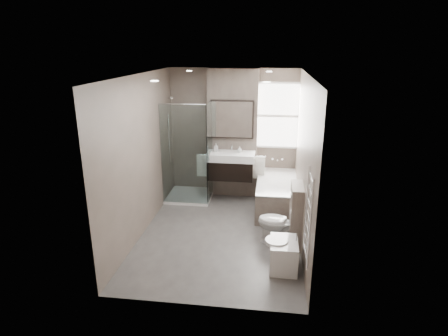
% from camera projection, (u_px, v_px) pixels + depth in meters
% --- Properties ---
extents(room, '(2.70, 3.90, 2.70)m').
position_uv_depth(room, '(221.00, 159.00, 5.94)').
color(room, '#4E4B48').
rests_on(room, ground).
extents(vanity_pier, '(1.00, 0.25, 2.60)m').
position_uv_depth(vanity_pier, '(233.00, 134.00, 7.62)').
color(vanity_pier, '#655950').
rests_on(vanity_pier, ground).
extents(vanity, '(0.95, 0.47, 0.66)m').
position_uv_depth(vanity, '(231.00, 165.00, 7.46)').
color(vanity, black).
rests_on(vanity, vanity_pier).
extents(mirror_cabinet, '(0.86, 0.08, 0.76)m').
position_uv_depth(mirror_cabinet, '(232.00, 119.00, 7.36)').
color(mirror_cabinet, black).
rests_on(mirror_cabinet, vanity_pier).
extents(towel_left, '(0.24, 0.06, 0.44)m').
position_uv_depth(towel_left, '(203.00, 165.00, 7.52)').
color(towel_left, silver).
rests_on(towel_left, vanity_pier).
extents(towel_right, '(0.24, 0.06, 0.44)m').
position_uv_depth(towel_right, '(259.00, 168.00, 7.38)').
color(towel_right, silver).
rests_on(towel_right, vanity_pier).
extents(shower_enclosure, '(0.90, 0.90, 2.00)m').
position_uv_depth(shower_enclosure, '(193.00, 177.00, 7.56)').
color(shower_enclosure, white).
rests_on(shower_enclosure, ground).
extents(bathtub, '(0.75, 1.60, 0.57)m').
position_uv_depth(bathtub, '(277.00, 193.00, 7.17)').
color(bathtub, '#655950').
rests_on(bathtub, ground).
extents(window, '(0.98, 0.06, 1.33)m').
position_uv_depth(window, '(278.00, 116.00, 7.48)').
color(window, white).
rests_on(window, room).
extents(toilet, '(0.77, 0.56, 0.71)m').
position_uv_depth(toilet, '(280.00, 223.00, 5.88)').
color(toilet, white).
rests_on(toilet, ground).
extents(cistern_box, '(0.19, 0.55, 1.00)m').
position_uv_depth(cistern_box, '(296.00, 215.00, 5.81)').
color(cistern_box, '#655950').
rests_on(cistern_box, ground).
extents(bidet, '(0.45, 0.53, 0.55)m').
position_uv_depth(bidet, '(283.00, 254.00, 5.26)').
color(bidet, white).
rests_on(bidet, ground).
extents(towel_radiator, '(0.03, 0.49, 1.10)m').
position_uv_depth(towel_radiator, '(309.00, 217.00, 4.34)').
color(towel_radiator, silver).
rests_on(towel_radiator, room).
extents(soap_bottle_a, '(0.07, 0.08, 0.16)m').
position_uv_depth(soap_bottle_a, '(216.00, 148.00, 7.44)').
color(soap_bottle_a, white).
rests_on(soap_bottle_a, vanity).
extents(soap_bottle_b, '(0.09, 0.09, 0.12)m').
position_uv_depth(soap_bottle_b, '(240.00, 149.00, 7.40)').
color(soap_bottle_b, white).
rests_on(soap_bottle_b, vanity).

